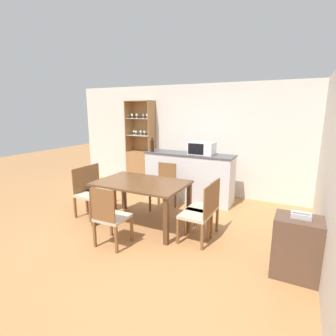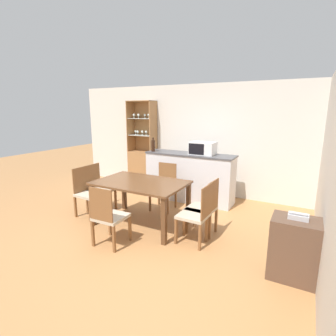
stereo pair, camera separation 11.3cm
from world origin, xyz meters
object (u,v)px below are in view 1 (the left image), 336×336
object	(u,v)px
dining_chair_side_right_far	(205,207)
dining_chair_side_right_near	(198,214)
telephone	(301,215)
dining_chair_head_near	(111,217)
dining_table	(141,187)
dining_chair_side_left_far	(99,189)
wine_bottle	(152,146)
dining_chair_head_far	(164,187)
microwave	(202,148)
dining_chair_side_left_near	(88,193)
side_cabinet	(296,247)
display_cabinet	(141,162)

from	to	relation	value
dining_chair_side_right_far	dining_chair_side_right_near	xyz separation A→B (m)	(0.00, -0.30, 0.00)
telephone	dining_chair_head_near	bearing A→B (deg)	-169.38
dining_table	dining_chair_side_left_far	xyz separation A→B (m)	(-1.10, 0.15, -0.22)
wine_bottle	telephone	distance (m)	3.56
dining_chair_head_near	dining_chair_side_right_far	world-z (taller)	same
wine_bottle	dining_chair_side_right_near	bearing A→B (deg)	-42.42
dining_chair_side_right_near	telephone	xyz separation A→B (m)	(1.35, -0.22, 0.33)
dining_chair_head_far	wine_bottle	bearing A→B (deg)	-46.77
microwave	wine_bottle	size ratio (longest dim) A/B	1.67
dining_chair_side_left_near	dining_chair_side_left_far	world-z (taller)	same
dining_chair_side_left_near	dining_chair_side_right_far	xyz separation A→B (m)	(2.20, 0.29, 0.00)
dining_chair_head_far	side_cabinet	bearing A→B (deg)	150.33
dining_chair_head_far	dining_chair_head_near	bearing A→B (deg)	87.06
dining_chair_side_left_near	telephone	size ratio (longest dim) A/B	4.20
wine_bottle	dining_chair_side_right_far	bearing A→B (deg)	-36.49
dining_chair_head_near	wine_bottle	xyz separation A→B (m)	(-0.61, 2.24, 0.73)
dining_chair_side_left_far	telephone	size ratio (longest dim) A/B	4.20
dining_chair_side_left_far	telephone	bearing A→B (deg)	81.86
wine_bottle	dining_chair_head_near	bearing A→B (deg)	-74.78
wine_bottle	dining_chair_head_far	bearing A→B (deg)	-43.69
dining_table	side_cabinet	world-z (taller)	dining_table
dining_table	dining_chair_side_right_near	world-z (taller)	dining_chair_side_right_near
dining_chair_side_left_near	dining_chair_side_right_near	distance (m)	2.20
dining_chair_side_left_far	wine_bottle	xyz separation A→B (m)	(0.49, 1.26, 0.73)
dining_chair_head_far	wine_bottle	xyz separation A→B (m)	(-0.61, 0.58, 0.73)
wine_bottle	side_cabinet	distance (m)	3.63
dining_chair_side_left_far	microwave	bearing A→B (deg)	131.66
display_cabinet	dining_chair_side_left_near	xyz separation A→B (m)	(0.22, -2.18, -0.18)
dining_chair_head_far	display_cabinet	bearing A→B (deg)	-45.54
dining_chair_side_right_near	microwave	world-z (taller)	microwave
dining_chair_side_left_near	dining_chair_side_right_far	distance (m)	2.22
dining_chair_head_near	microwave	distance (m)	2.56
dining_chair_side_left_near	wine_bottle	xyz separation A→B (m)	(0.49, 1.56, 0.73)
microwave	telephone	distance (m)	2.77
dining_chair_head_far	wine_bottle	size ratio (longest dim) A/B	2.94
dining_chair_side_right_near	dining_chair_head_near	bearing A→B (deg)	123.11
telephone	dining_chair_head_far	bearing A→B (deg)	153.80
dining_chair_head_far	dining_chair_side_right_near	size ratio (longest dim) A/B	1.00
dining_chair_head_near	side_cabinet	size ratio (longest dim) A/B	1.23
telephone	dining_chair_side_right_near	bearing A→B (deg)	170.61
dining_chair_head_near	telephone	world-z (taller)	dining_chair_head_near
dining_chair_side_left_near	dining_chair_side_right_near	bearing A→B (deg)	92.48
microwave	side_cabinet	bearing A→B (deg)	-45.54
dining_table	dining_chair_head_far	xyz separation A→B (m)	(-0.00, 0.83, -0.22)
dining_chair_side_right_far	telephone	distance (m)	1.48
display_cabinet	dining_chair_side_left_far	xyz separation A→B (m)	(0.22, -1.89, -0.18)
dining_table	wine_bottle	xyz separation A→B (m)	(-0.61, 1.41, 0.51)
display_cabinet	dining_chair_side_right_near	world-z (taller)	display_cabinet
wine_bottle	telephone	xyz separation A→B (m)	(3.06, -1.79, -0.40)
display_cabinet	microwave	world-z (taller)	display_cabinet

